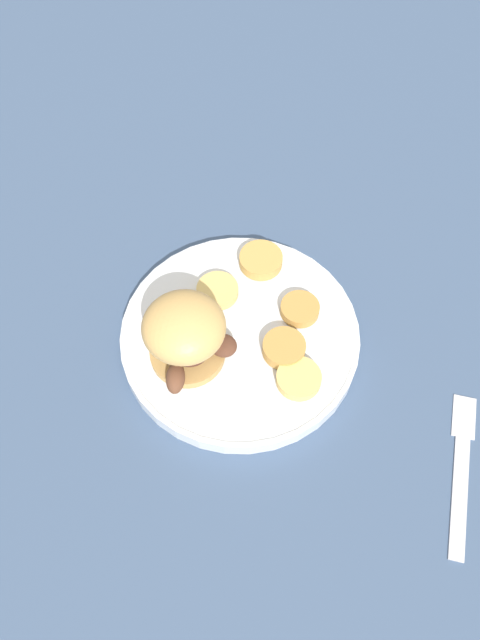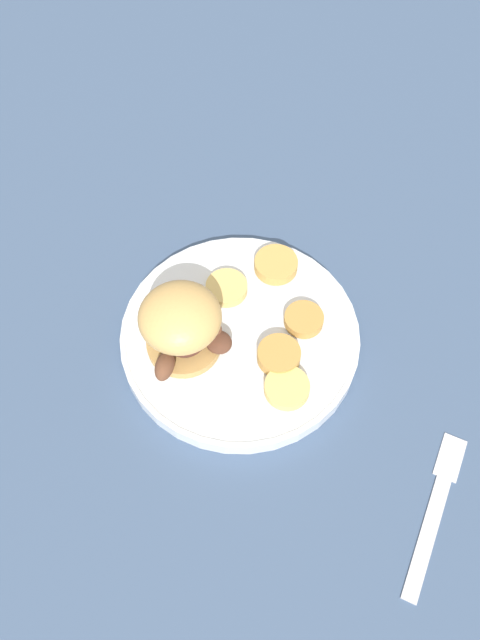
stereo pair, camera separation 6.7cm
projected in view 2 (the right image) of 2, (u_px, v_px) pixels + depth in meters
The scene contains 9 objects.
ground_plane at pixel (240, 342), 0.71m from camera, with size 4.00×4.00×0.00m, color #3D5170.
dinner_plate at pixel (240, 336), 0.70m from camera, with size 0.27×0.27×0.02m.
sandwich at pixel (182, 324), 0.64m from camera, with size 0.10×0.10×0.08m.
potato_round_0 at pixel (287, 388), 0.65m from camera, with size 0.05×0.05×0.01m, color #DBB766.
potato_round_1 at pixel (276, 265), 0.73m from camera, with size 0.05×0.05×0.01m, color tan.
potato_round_2 at pixel (279, 355), 0.66m from camera, with size 0.05×0.05×0.02m, color #BC8942.
potato_round_3 at pixel (230, 287), 0.71m from camera, with size 0.05×0.05×0.01m, color #DBB766.
potato_round_4 at pixel (304, 319), 0.69m from camera, with size 0.04×0.04×0.01m, color #BC8942.
fork at pixel (435, 511), 0.61m from camera, with size 0.14×0.13×0.00m.
Camera 2 is at (-0.33, 0.09, 0.62)m, focal length 35.00 mm.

